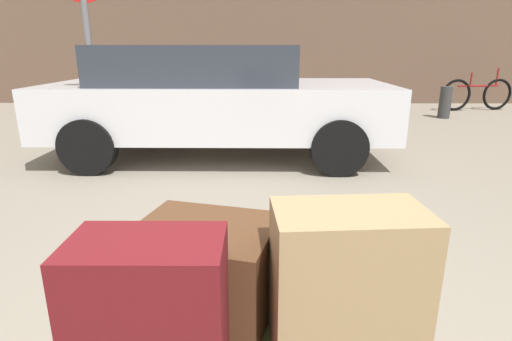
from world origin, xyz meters
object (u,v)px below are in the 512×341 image
parked_car (215,99)px  no_parking_sign (88,42)px  suitcase_tan_center (343,324)px  bollard_kerb_mid (445,102)px  duffel_bag_brown_topmost_pile (206,268)px  bollard_kerb_near (372,102)px  bicycle_leaning (477,94)px

parked_car → no_parking_sign: size_ratio=1.84×
suitcase_tan_center → bollard_kerb_mid: (3.59, 7.45, -0.35)m
duffel_bag_brown_topmost_pile → suitcase_tan_center: bearing=-7.9°
duffel_bag_brown_topmost_pile → bollard_kerb_mid: size_ratio=0.63×
parked_car → bollard_kerb_mid: 5.40m
bollard_kerb_near → no_parking_sign: 5.78m
bicycle_leaning → bollard_kerb_mid: size_ratio=2.72×
suitcase_tan_center → duffel_bag_brown_topmost_pile: size_ratio=1.63×
bollard_kerb_near → bollard_kerb_mid: (1.49, 0.00, 0.00)m
parked_car → duffel_bag_brown_topmost_pile: bearing=-84.3°
suitcase_tan_center → bicycle_leaning: (4.81, 8.58, -0.30)m
suitcase_tan_center → duffel_bag_brown_topmost_pile: bearing=153.4°
parked_car → bicycle_leaning: 7.05m
bollard_kerb_near → bollard_kerb_mid: same height
no_parking_sign → bollard_kerb_mid: bearing=34.2°
suitcase_tan_center → no_parking_sign: size_ratio=0.28×
suitcase_tan_center → bollard_kerb_mid: 8.28m
duffel_bag_brown_topmost_pile → no_parking_sign: size_ratio=0.17×
parked_car → no_parking_sign: bearing=-149.2°
duffel_bag_brown_topmost_pile → bicycle_leaning: bearing=72.8°
bollard_kerb_near → duffel_bag_brown_topmost_pile: bearing=-108.8°
parked_car → bollard_kerb_near: bearing=46.8°
parked_car → no_parking_sign: 1.62m
bicycle_leaning → bollard_kerb_near: (-2.72, -1.13, -0.05)m
bollard_kerb_mid → bicycle_leaning: bearing=42.7°
suitcase_tan_center → parked_car: size_ratio=0.15×
bollard_kerb_mid → no_parking_sign: (-5.66, -3.85, 1.13)m
bollard_kerb_near → suitcase_tan_center: bearing=-105.7°
suitcase_tan_center → no_parking_sign: bearing=115.7°
bicycle_leaning → suitcase_tan_center: bearing=-119.3°
no_parking_sign → parked_car: bearing=30.8°
duffel_bag_brown_topmost_pile → bollard_kerb_near: duffel_bag_brown_topmost_pile is taller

